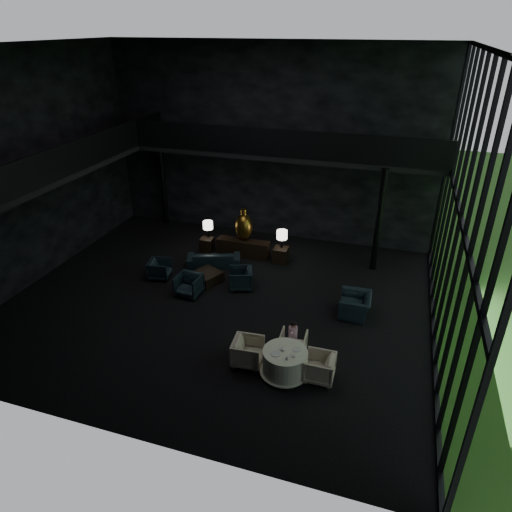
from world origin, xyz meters
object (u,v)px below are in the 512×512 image
(table_lamp_left, at_px, (208,226))
(dining_chair_west, at_px, (248,350))
(dining_chair_north, at_px, (293,343))
(window_armchair, at_px, (355,301))
(console, at_px, (243,248))
(side_table_right, at_px, (281,255))
(dining_table, at_px, (285,364))
(table_lamp_right, at_px, (282,235))
(side_table_left, at_px, (207,244))
(lounge_armchair_east, at_px, (241,277))
(coffee_table, at_px, (207,277))
(lounge_armchair_west, at_px, (160,268))
(child, at_px, (293,330))
(dining_chair_east, at_px, (319,366))
(sofa, at_px, (214,256))
(lounge_armchair_south, at_px, (189,283))
(bronze_urn, at_px, (244,227))

(table_lamp_left, xyz_separation_m, dining_chair_west, (3.89, -6.39, -0.60))
(table_lamp_left, xyz_separation_m, dining_chair_north, (5.00, -5.62, -0.67))
(window_armchair, bearing_deg, console, -123.49)
(side_table_right, distance_m, dining_table, 6.52)
(table_lamp_left, relative_size, table_lamp_right, 0.97)
(side_table_left, bearing_deg, dining_chair_north, -47.40)
(lounge_armchair_east, xyz_separation_m, window_armchair, (4.10, -0.48, 0.07))
(side_table_right, xyz_separation_m, coffee_table, (-2.17, -2.36, -0.10))
(console, bearing_deg, lounge_armchair_west, -131.58)
(lounge_armchair_east, bearing_deg, child, 23.16)
(child, bearing_deg, lounge_armchair_east, -47.82)
(lounge_armchair_west, xyz_separation_m, dining_chair_east, (6.67, -3.58, 0.02))
(table_lamp_right, xyz_separation_m, sofa, (-2.42, -1.18, -0.72))
(lounge_armchair_south, bearing_deg, dining_chair_north, -21.94)
(table_lamp_right, height_order, child, table_lamp_right)
(lounge_armchair_south, bearing_deg, dining_chair_east, -25.10)
(dining_chair_west, bearing_deg, console, 15.70)
(table_lamp_right, relative_size, lounge_armchair_east, 0.80)
(sofa, relative_size, coffee_table, 2.24)
(lounge_armchair_south, distance_m, dining_chair_north, 4.68)
(sofa, distance_m, lounge_armchair_west, 2.16)
(console, distance_m, dining_table, 7.19)
(table_lamp_right, bearing_deg, bronze_urn, 177.37)
(table_lamp_right, bearing_deg, side_table_left, -179.11)
(bronze_urn, distance_m, coffee_table, 2.80)
(lounge_armchair_west, bearing_deg, table_lamp_left, -26.47)
(side_table_left, distance_m, dining_chair_north, 7.38)
(lounge_armchair_east, height_order, dining_chair_north, lounge_armchair_east)
(coffee_table, bearing_deg, lounge_armchair_south, -104.14)
(sofa, relative_size, window_armchair, 1.74)
(dining_chair_west, bearing_deg, sofa, 27.07)
(window_armchair, xyz_separation_m, child, (-1.50, -2.39, 0.22))
(side_table_right, bearing_deg, dining_table, -74.12)
(lounge_armchair_east, bearing_deg, side_table_right, 141.25)
(side_table_right, bearing_deg, dining_chair_north, -71.54)
(child, bearing_deg, table_lamp_right, -71.85)
(coffee_table, bearing_deg, dining_chair_north, -37.32)
(side_table_left, distance_m, table_lamp_left, 0.79)
(table_lamp_left, bearing_deg, lounge_armchair_west, -105.12)
(child, bearing_deg, dining_table, 91.76)
(table_lamp_right, distance_m, dining_chair_west, 6.33)
(dining_table, distance_m, dining_chair_west, 1.10)
(lounge_armchair_west, relative_size, dining_chair_north, 1.07)
(dining_table, distance_m, dining_chair_north, 0.88)
(dining_table, bearing_deg, bronze_urn, 117.71)
(table_lamp_left, relative_size, dining_table, 0.50)
(lounge_armchair_west, height_order, coffee_table, lounge_armchair_west)
(lounge_armchair_east, bearing_deg, bronze_urn, 177.40)
(lounge_armchair_west, height_order, lounge_armchair_east, lounge_armchair_east)
(console, bearing_deg, dining_chair_north, -58.09)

